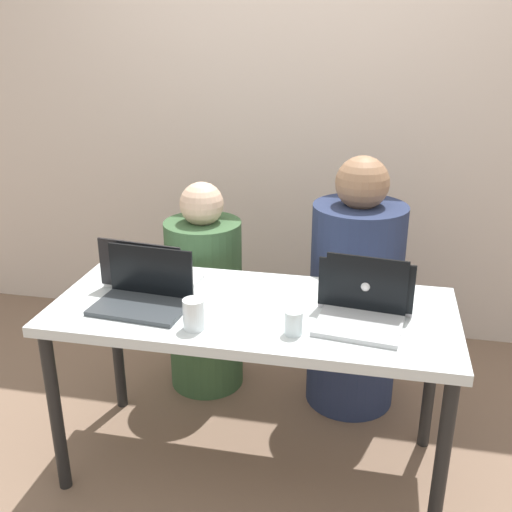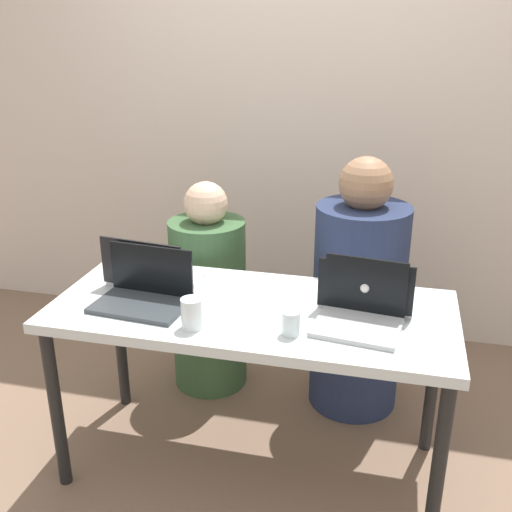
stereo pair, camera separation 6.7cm
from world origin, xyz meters
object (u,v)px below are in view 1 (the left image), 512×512
at_px(person_on_left, 205,299).
at_px(person_on_right, 355,299).
at_px(laptop_front_right, 361,311).
at_px(water_glass_left, 194,316).
at_px(laptop_back_left, 150,275).
at_px(laptop_front_left, 144,294).
at_px(laptop_back_right, 366,294).
at_px(water_glass_right, 293,324).

height_order(person_on_left, person_on_right, person_on_right).
height_order(laptop_front_right, water_glass_left, laptop_front_right).
distance_m(person_on_right, laptop_back_left, 0.97).
distance_m(laptop_front_left, water_glass_left, 0.28).
relative_size(laptop_back_left, laptop_front_right, 1.18).
xyz_separation_m(person_on_left, person_on_right, (0.73, 0.00, 0.07)).
bearing_deg(laptop_front_left, laptop_back_left, 108.79).
xyz_separation_m(laptop_front_left, laptop_back_right, (0.82, 0.18, -0.00)).
bearing_deg(laptop_back_right, laptop_back_left, 3.14).
height_order(person_on_left, water_glass_left, person_on_left).
bearing_deg(laptop_back_right, person_on_right, -80.52).
height_order(water_glass_left, water_glass_right, water_glass_left).
xyz_separation_m(person_on_right, laptop_back_left, (-0.81, -0.48, 0.25)).
bearing_deg(laptop_front_right, water_glass_left, -157.05).
distance_m(person_on_right, laptop_back_right, 0.54).
relative_size(person_on_left, water_glass_right, 12.24).
distance_m(laptop_back_left, laptop_back_right, 0.87).
bearing_deg(laptop_front_left, person_on_left, 91.38).
relative_size(person_on_left, laptop_front_left, 2.92).
distance_m(water_glass_left, water_glass_right, 0.35).
height_order(person_on_left, laptop_back_left, person_on_left).
distance_m(person_on_left, water_glass_right, 0.98).
xyz_separation_m(laptop_front_right, water_glass_right, (-0.22, -0.13, -0.01)).
bearing_deg(person_on_right, laptop_front_left, 27.65).
height_order(person_on_right, laptop_back_left, person_on_right).
distance_m(person_on_left, laptop_front_left, 0.72).
bearing_deg(water_glass_left, person_on_right, 56.14).
height_order(laptop_back_right, water_glass_right, laptop_back_right).
xyz_separation_m(laptop_back_left, water_glass_right, (0.63, -0.28, -0.01)).
height_order(person_on_right, laptop_front_left, person_on_right).
relative_size(person_on_left, laptop_back_left, 2.79).
relative_size(person_on_right, water_glass_left, 10.90).
xyz_separation_m(laptop_front_right, water_glass_left, (-0.57, -0.16, -0.00)).
distance_m(laptop_back_left, water_glass_left, 0.42).
height_order(person_on_right, laptop_front_right, person_on_right).
bearing_deg(water_glass_left, laptop_back_right, 28.41).
relative_size(person_on_left, laptop_front_right, 3.28).
distance_m(person_on_left, laptop_back_right, 0.97).
bearing_deg(person_on_right, water_glass_right, 63.84).
distance_m(person_on_left, water_glass_left, 0.87).
relative_size(laptop_front_left, laptop_back_right, 1.02).
relative_size(laptop_front_left, laptop_back_left, 0.95).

